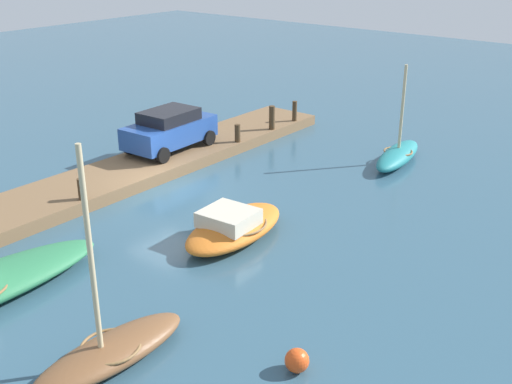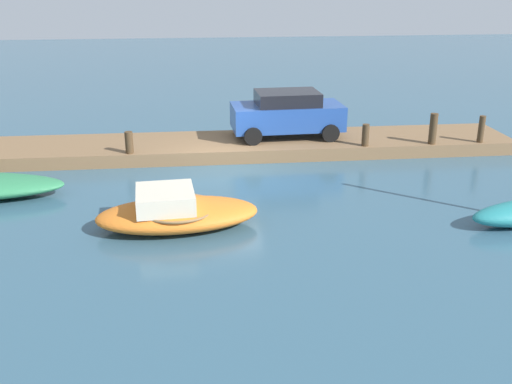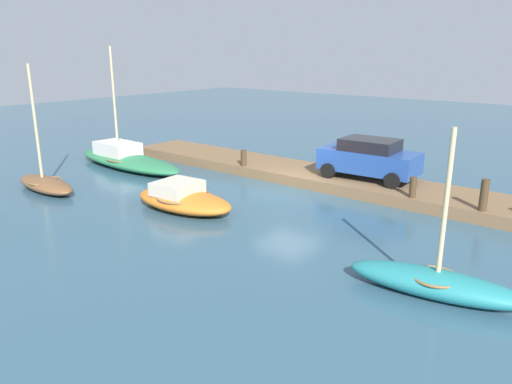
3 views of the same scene
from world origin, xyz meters
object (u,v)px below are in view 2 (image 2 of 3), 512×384
at_px(mooring_post_mid_west, 433,129).
at_px(parked_car, 287,113).
at_px(mooring_post_east, 129,142).
at_px(mooring_post_mid_east, 365,135).
at_px(motorboat_orange, 176,212).
at_px(mooring_post_west, 481,129).

relative_size(mooring_post_mid_west, parked_car, 0.27).
bearing_deg(parked_car, mooring_post_east, 12.49).
distance_m(mooring_post_mid_west, mooring_post_east, 10.65).
relative_size(mooring_post_mid_east, parked_car, 0.19).
height_order(motorboat_orange, mooring_post_mid_west, mooring_post_mid_west).
bearing_deg(motorboat_orange, mooring_post_west, -157.71).
xyz_separation_m(mooring_post_mid_east, parked_car, (2.56, -1.53, 0.50)).
bearing_deg(parked_car, mooring_post_west, 164.67).
bearing_deg(mooring_post_west, motorboat_orange, 26.55).
bearing_deg(mooring_post_mid_east, mooring_post_mid_west, 180.00).
bearing_deg(mooring_post_mid_east, motorboat_orange, 39.50).
height_order(motorboat_orange, mooring_post_east, mooring_post_east).
relative_size(mooring_post_west, mooring_post_mid_east, 1.25).
relative_size(mooring_post_west, mooring_post_east, 1.30).
distance_m(mooring_post_west, parked_car, 6.99).
xyz_separation_m(motorboat_orange, mooring_post_east, (1.64, -5.40, 0.40)).
bearing_deg(mooring_post_east, parked_car, -164.83).
bearing_deg(motorboat_orange, mooring_post_mid_east, -144.77).
relative_size(motorboat_orange, mooring_post_mid_east, 5.55).
xyz_separation_m(mooring_post_west, mooring_post_east, (12.45, 0.00, -0.11)).
distance_m(motorboat_orange, parked_car, 8.05).
bearing_deg(mooring_post_mid_west, parked_car, -16.96).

